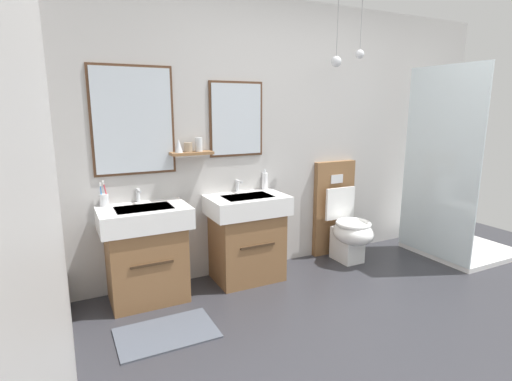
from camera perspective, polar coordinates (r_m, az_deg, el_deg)
name	(u,v)px	position (r m, az deg, el deg)	size (l,w,h in m)	color
ground_plane	(446,356)	(3.09, 25.66, -20.69)	(5.80, 5.05, 0.10)	#2D2D33
wall_back	(296,137)	(4.01, 5.73, 7.71)	(4.60, 0.50, 2.52)	#B7B5B2
wall_left	(35,195)	(1.54, -29.16, -0.62)	(0.12, 3.85, 2.52)	#B7B5B2
bath_mat	(167,333)	(3.01, -12.74, -19.38)	(0.68, 0.44, 0.01)	#474C56
vanity_sink_left	(146,251)	(3.36, -15.57, -8.38)	(0.70, 0.49, 0.78)	brown
tap_on_left_sink	(138,194)	(3.41, -16.57, -0.45)	(0.03, 0.13, 0.11)	silver
vanity_sink_right	(246,235)	(3.62, -1.39, -6.43)	(0.70, 0.49, 0.78)	brown
tap_on_right_sink	(238,184)	(3.67, -2.62, 0.89)	(0.03, 0.13, 0.11)	silver
toilet	(343,223)	(4.21, 12.42, -4.61)	(0.48, 0.63, 1.00)	brown
toothbrush_cup	(104,199)	(3.37, -21.02, -1.20)	(0.07, 0.07, 0.21)	silver
soap_dispenser	(265,181)	(3.78, 1.25, 1.43)	(0.06, 0.06, 0.19)	white
shower_tray	(454,218)	(4.69, 26.57, -3.62)	(0.98, 0.88, 1.95)	white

